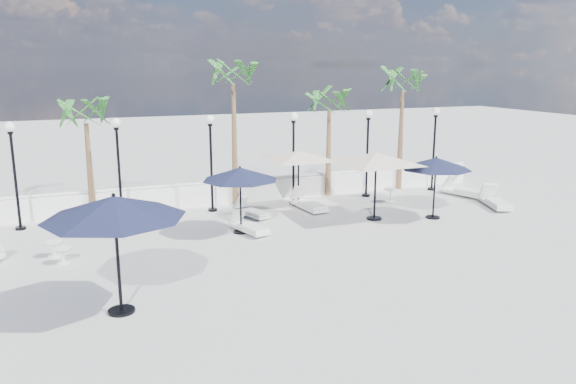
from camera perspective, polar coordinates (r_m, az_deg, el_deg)
name	(u,v)px	position (r m, az deg, el deg)	size (l,w,h in m)	color
ground	(267,263)	(16.76, -2.17, -7.20)	(100.00, 100.00, 0.00)	#B0B0AB
balustrade	(206,194)	(23.55, -8.29, -0.24)	(26.00, 0.30, 1.01)	white
lamppost_1	(13,160)	(21.67, -26.13, 2.90)	(0.36, 0.36, 3.84)	black
lamppost_2	(118,155)	(21.67, -16.88, 3.66)	(0.36, 0.36, 3.84)	black
lamppost_3	(211,149)	(22.22, -7.85, 4.31)	(0.36, 0.36, 3.84)	black
lamppost_4	(293,145)	(23.29, 0.56, 4.82)	(0.36, 0.36, 3.84)	black
lamppost_5	(368,141)	(24.82, 8.09, 5.18)	(0.36, 0.36, 3.84)	black
lamppost_6	(435,137)	(26.71, 14.66, 5.43)	(0.36, 0.36, 3.84)	black
palm_1	(86,119)	(22.25, -19.86, 6.96)	(2.60, 2.60, 4.70)	brown
palm_2	(233,80)	(23.07, -5.59, 11.22)	(2.60, 2.60, 6.10)	brown
palm_3	(329,107)	(24.68, 4.21, 8.64)	(2.60, 2.60, 4.90)	brown
palm_4	(403,87)	(26.45, 11.59, 10.38)	(2.60, 2.60, 5.70)	brown
lounger_3	(252,211)	(21.65, -3.73, -1.99)	(1.10, 1.77, 0.63)	white
lounger_4	(249,226)	(19.64, -4.02, -3.48)	(1.06, 1.93, 0.69)	white
lounger_5	(308,204)	(22.64, 2.10, -1.18)	(0.87, 2.12, 0.77)	white
lounger_6	(496,201)	(24.53, 20.34, -0.89)	(1.32, 2.16, 0.77)	white
lounger_7	(465,191)	(26.11, 17.58, 0.13)	(1.30, 2.26, 0.81)	white
side_table_0	(54,247)	(18.58, -22.68, -5.21)	(0.51, 0.51, 0.50)	white
side_table_1	(63,254)	(17.86, -21.90, -5.87)	(0.50, 0.50, 0.49)	white
side_table_2	(390,194)	(24.30, 10.36, -0.21)	(0.59, 0.59, 0.57)	white
parasol_navy_left	(114,208)	(13.34, -17.24, -1.55)	(3.28, 3.28, 2.90)	black
parasol_navy_mid	(240,174)	(19.22, -4.89, 1.81)	(2.64, 2.64, 2.37)	black
parasol_navy_right	(436,164)	(21.74, 14.80, 2.80)	(2.68, 2.68, 2.40)	black
parasol_cream_sq_a	(298,151)	(23.09, 1.07, 4.14)	(4.95, 4.95, 2.43)	black
parasol_cream_sq_b	(376,153)	(21.04, 8.97, 3.92)	(5.48, 5.48, 2.75)	black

